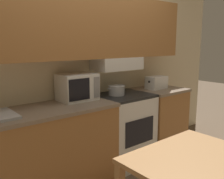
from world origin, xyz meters
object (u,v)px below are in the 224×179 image
(toaster, at_px, (156,82))
(dining_table, at_px, (199,174))
(stove_range, at_px, (123,129))
(cooking_pot, at_px, (117,90))
(microwave, at_px, (77,87))

(toaster, bearing_deg, dining_table, -129.77)
(stove_range, height_order, dining_table, stove_range)
(dining_table, bearing_deg, cooking_pot, 72.18)
(microwave, bearing_deg, stove_range, -9.71)
(toaster, xyz_separation_m, dining_table, (-1.20, -1.44, -0.37))
(stove_range, distance_m, cooking_pot, 0.54)
(cooking_pot, distance_m, toaster, 0.73)
(toaster, height_order, dining_table, toaster)
(microwave, distance_m, toaster, 1.26)
(stove_range, height_order, toaster, toaster)
(cooking_pot, distance_m, microwave, 0.54)
(microwave, relative_size, toaster, 1.35)
(cooking_pot, bearing_deg, toaster, -1.90)
(cooking_pot, relative_size, dining_table, 0.31)
(cooking_pot, bearing_deg, microwave, 172.10)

